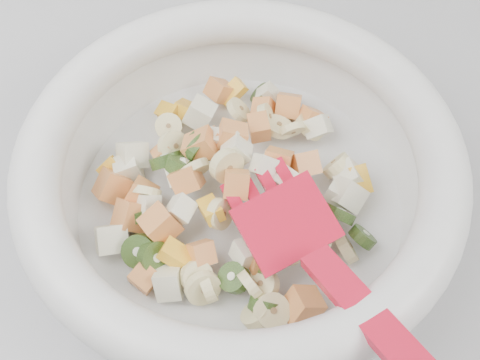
# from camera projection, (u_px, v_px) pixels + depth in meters

# --- Properties ---
(counter) EXTENTS (2.00, 0.60, 0.90)m
(counter) POSITION_uv_depth(u_px,v_px,m) (169.00, 307.00, 0.95)
(counter) COLOR #95969A
(counter) RESTS_ON ground
(mixing_bowl) EXTENTS (0.40, 0.40, 0.14)m
(mixing_bowl) POSITION_uv_depth(u_px,v_px,m) (240.00, 176.00, 0.48)
(mixing_bowl) COLOR white
(mixing_bowl) RESTS_ON counter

